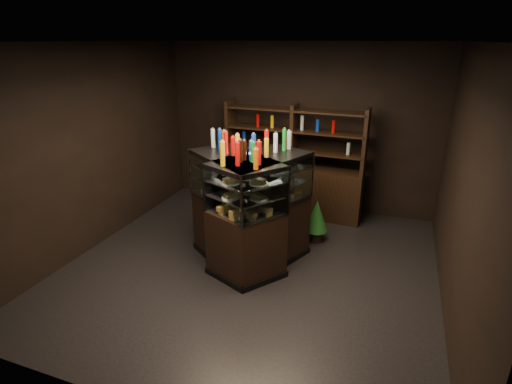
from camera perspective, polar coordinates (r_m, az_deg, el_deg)
ground at (r=5.77m, az=-0.80°, el=-10.61°), size 5.00×5.00×0.00m
room_shell at (r=5.03m, az=-0.92°, el=8.56°), size 5.02×5.02×3.01m
display_case at (r=5.64m, az=-1.08°, el=-5.32°), size 1.74×1.63×1.59m
food_display at (r=5.37m, az=-1.13°, el=1.00°), size 1.25×1.29×0.48m
bottles_top at (r=5.22m, az=-1.16°, el=6.51°), size 1.08×1.15×0.30m
potted_conifer at (r=6.35m, az=8.68°, el=-3.27°), size 0.36×0.36×0.78m
back_shelving at (r=7.27m, az=5.22°, el=1.47°), size 2.51×0.50×2.00m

